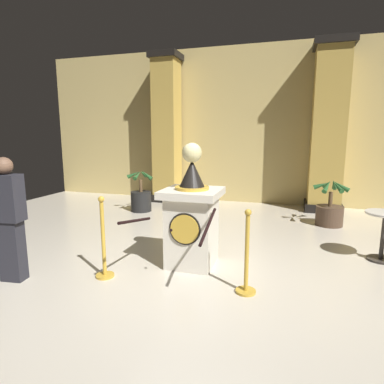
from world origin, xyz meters
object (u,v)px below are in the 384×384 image
Objects in this scene: stanchion_near at (104,249)px; cafe_table at (384,230)px; stanchion_far at (246,264)px; pedestal_clock at (192,218)px; potted_palm_right at (330,211)px; bystander_guest at (9,217)px; potted_palm_left at (141,199)px.

cafe_table is at bearing 25.14° from stanchion_near.
stanchion_far is (1.83, 0.11, -0.03)m from stanchion_near.
stanchion_near is 1.83m from stanchion_far.
cafe_table is (2.63, 0.97, -0.22)m from pedestal_clock.
stanchion_far is 3.61m from potted_palm_right.
stanchion_far is 2.38m from cafe_table.
bystander_guest is 2.14× the size of cafe_table.
pedestal_clock is 1.10m from stanchion_far.
stanchion_near is at bearing -143.44° from pedestal_clock.
stanchion_near is at bearing -154.86° from cafe_table.
pedestal_clock is at bearing 36.56° from stanchion_near.
potted_palm_left is at bearing 131.55° from stanchion_far.
pedestal_clock is 1.67× the size of potted_palm_left.
pedestal_clock is 1.61× the size of stanchion_near.
potted_palm_left reaches higher than cafe_table.
stanchion_far is 2.97m from bystander_guest.
potted_palm_right is 1.34× the size of cafe_table.
stanchion_far is 1.03× the size of potted_palm_right.
cafe_table is (1.78, 1.58, 0.11)m from stanchion_far.
stanchion_far is at bearing 10.35° from bystander_guest.
stanchion_near is at bearing -131.23° from potted_palm_right.
bystander_guest is at bearing -136.52° from potted_palm_right.
stanchion_far reaches higher than cafe_table.
bystander_guest reaches higher than cafe_table.
stanchion_far is 4.53m from potted_palm_left.
bystander_guest is at bearing -155.70° from cafe_table.
stanchion_near is 1.47× the size of cafe_table.
stanchion_near is at bearing -176.48° from stanchion_far.
bystander_guest is (-1.06, -0.41, 0.45)m from stanchion_near.
potted_palm_right is at bearing 0.02° from potted_palm_left.
cafe_table is (4.79, -1.81, 0.16)m from potted_palm_left.
bystander_guest is (-2.04, -1.14, 0.15)m from pedestal_clock.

